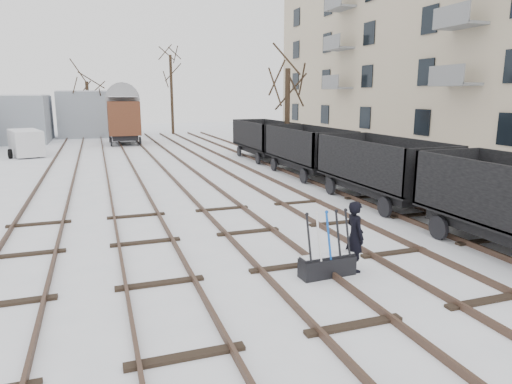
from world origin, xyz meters
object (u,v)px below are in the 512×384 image
box_van_wagon (123,117)px  worker (355,236)px  ground_frame (327,264)px  panel_van (26,142)px

box_van_wagon → worker: bearing=-83.2°
ground_frame → box_van_wagon: (-2.52, 31.46, 2.02)m
ground_frame → box_van_wagon: bearing=91.3°
box_van_wagon → panel_van: bearing=-138.5°
panel_van → box_van_wagon: bearing=25.1°
ground_frame → box_van_wagon: box_van_wagon is taller
worker → panel_van: (-10.05, 25.52, 0.08)m
worker → panel_van: 27.43m
worker → panel_van: bearing=23.5°
panel_van → ground_frame: bearing=-85.6°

